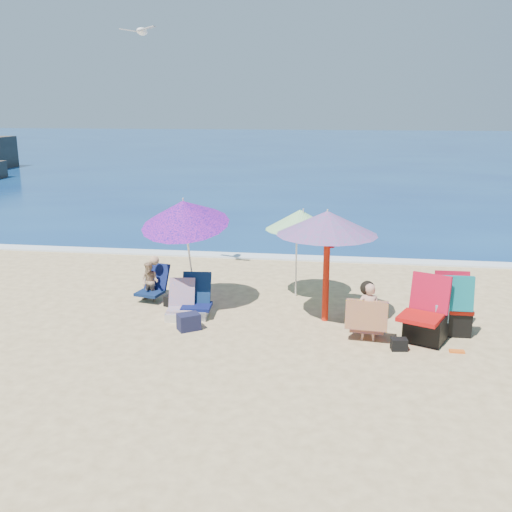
# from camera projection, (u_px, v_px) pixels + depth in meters

# --- Properties ---
(ground) EXTENTS (120.00, 120.00, 0.00)m
(ground) POSITION_uv_depth(u_px,v_px,m) (265.00, 334.00, 9.83)
(ground) COLOR #D8BC84
(ground) RESTS_ON ground
(sea) EXTENTS (120.00, 80.00, 0.12)m
(sea) POSITION_uv_depth(u_px,v_px,m) (329.00, 148.00, 52.95)
(sea) COLOR navy
(sea) RESTS_ON ground
(foam) EXTENTS (120.00, 0.50, 0.04)m
(foam) POSITION_uv_depth(u_px,v_px,m) (291.00, 258.00, 14.71)
(foam) COLOR white
(foam) RESTS_ON ground
(umbrella_turquoise) EXTENTS (2.00, 2.00, 2.02)m
(umbrella_turquoise) POSITION_uv_depth(u_px,v_px,m) (327.00, 223.00, 10.05)
(umbrella_turquoise) COLOR silver
(umbrella_turquoise) RESTS_ON ground
(umbrella_striped) EXTENTS (1.70, 1.70, 1.81)m
(umbrella_striped) POSITION_uv_depth(u_px,v_px,m) (300.00, 220.00, 11.36)
(umbrella_striped) COLOR white
(umbrella_striped) RESTS_ON ground
(umbrella_blue) EXTENTS (1.84, 1.90, 2.24)m
(umbrella_blue) POSITION_uv_depth(u_px,v_px,m) (184.00, 213.00, 10.68)
(umbrella_blue) COLOR silver
(umbrella_blue) RESTS_ON ground
(furled_umbrella) EXTENTS (0.21, 0.19, 1.52)m
(furled_umbrella) POSITION_uv_depth(u_px,v_px,m) (327.00, 275.00, 10.27)
(furled_umbrella) COLOR red
(furled_umbrella) RESTS_ON ground
(chair_navy) EXTENTS (0.63, 0.73, 0.75)m
(chair_navy) POSITION_uv_depth(u_px,v_px,m) (194.00, 305.00, 10.65)
(chair_navy) COLOR #0C1445
(chair_navy) RESTS_ON ground
(chair_rainbow) EXTENTS (0.54, 0.67, 0.68)m
(chair_rainbow) POSITION_uv_depth(u_px,v_px,m) (181.00, 308.00, 10.57)
(chair_rainbow) COLOR #E88252
(chair_rainbow) RESTS_ON ground
(camp_chair_left) EXTENTS (0.92, 0.97, 1.10)m
(camp_chair_left) POSITION_uv_depth(u_px,v_px,m) (426.00, 322.00, 9.48)
(camp_chair_left) COLOR #AE0D0C
(camp_chair_left) RESTS_ON ground
(camp_chair_right) EXTENTS (0.67, 0.78, 1.06)m
(camp_chair_right) POSITION_uv_depth(u_px,v_px,m) (452.00, 312.00, 9.80)
(camp_chair_right) COLOR red
(camp_chair_right) RESTS_ON ground
(person_center) EXTENTS (0.69, 0.57, 0.99)m
(person_center) POSITION_uv_depth(u_px,v_px,m) (368.00, 313.00, 9.47)
(person_center) COLOR tan
(person_center) RESTS_ON ground
(person_left) EXTENTS (0.61, 0.74, 0.88)m
(person_left) POSITION_uv_depth(u_px,v_px,m) (151.00, 281.00, 11.45)
(person_left) COLOR tan
(person_left) RESTS_ON ground
(bag_navy_a) EXTENTS (0.45, 0.42, 0.28)m
(bag_navy_a) POSITION_uv_depth(u_px,v_px,m) (189.00, 322.00, 10.00)
(bag_navy_a) COLOR #171934
(bag_navy_a) RESTS_ON ground
(bag_black_a) EXTENTS (0.33, 0.29, 0.20)m
(bag_black_a) POSITION_uv_depth(u_px,v_px,m) (172.00, 301.00, 11.18)
(bag_black_a) COLOR black
(bag_black_a) RESTS_ON ground
(bag_navy_b) EXTENTS (0.45, 0.34, 0.34)m
(bag_navy_b) POSITION_uv_depth(u_px,v_px,m) (363.00, 312.00, 10.40)
(bag_navy_b) COLOR #181B35
(bag_navy_b) RESTS_ON ground
(bag_black_b) EXTENTS (0.27, 0.20, 0.19)m
(bag_black_b) POSITION_uv_depth(u_px,v_px,m) (399.00, 344.00, 9.18)
(bag_black_b) COLOR black
(bag_black_b) RESTS_ON ground
(orange_item) EXTENTS (0.23, 0.11, 0.03)m
(orange_item) POSITION_uv_depth(u_px,v_px,m) (457.00, 351.00, 9.11)
(orange_item) COLOR orange
(orange_item) RESTS_ON ground
(seagull) EXTENTS (0.82, 0.57, 0.15)m
(seagull) POSITION_uv_depth(u_px,v_px,m) (142.00, 31.00, 11.47)
(seagull) COLOR white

